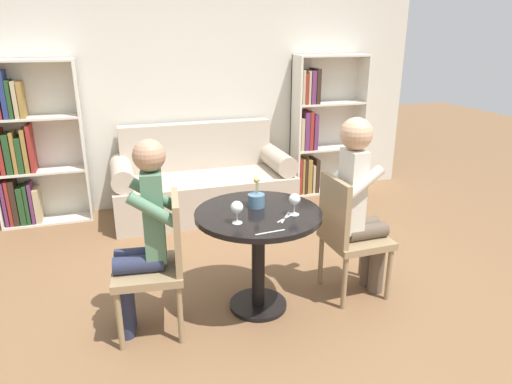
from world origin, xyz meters
name	(u,v)px	position (x,y,z in m)	size (l,w,h in m)	color
ground_plane	(258,306)	(0.00, 0.00, 0.00)	(16.00, 16.00, 0.00)	brown
back_wall	(191,80)	(0.00, 2.32, 1.35)	(5.20, 0.05, 2.70)	beige
round_table	(258,235)	(0.00, 0.00, 0.55)	(0.84, 0.84, 0.72)	black
couch	(203,184)	(0.00, 1.89, 0.31)	(1.84, 0.80, 0.92)	#B7A893
bookshelf_left	(26,149)	(-1.67, 2.15, 0.76)	(0.85, 0.28, 1.60)	silver
bookshelf_right	(318,129)	(1.44, 2.16, 0.76)	(0.85, 0.28, 1.60)	silver
chair_left	(159,259)	(-0.66, -0.04, 0.49)	(0.47, 0.47, 0.90)	#937A56
chair_right	(348,232)	(0.66, -0.02, 0.49)	(0.43, 0.43, 0.90)	#937A56
person_left	(142,236)	(-0.75, -0.02, 0.66)	(0.44, 0.37, 1.26)	#282D47
person_right	(360,202)	(0.74, -0.02, 0.71)	(0.42, 0.35, 1.31)	brown
wine_glass_left	(237,208)	(-0.18, -0.14, 0.82)	(0.08, 0.08, 0.14)	white
wine_glass_right	(295,200)	(0.20, -0.12, 0.82)	(0.07, 0.07, 0.14)	white
flower_vase	(256,198)	(0.02, 0.09, 0.78)	(0.11, 0.11, 0.21)	slate
knife_left_setting	(286,218)	(0.13, -0.15, 0.72)	(0.16, 0.12, 0.00)	silver
fork_left_setting	(270,232)	(-0.03, -0.33, 0.72)	(0.19, 0.03, 0.00)	silver
knife_right_setting	(285,217)	(0.13, -0.15, 0.72)	(0.12, 0.16, 0.00)	silver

